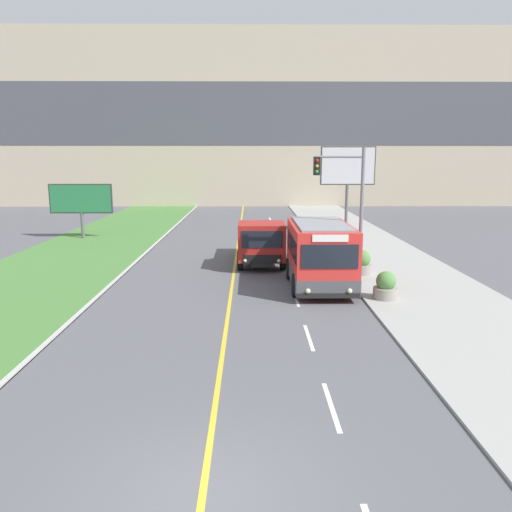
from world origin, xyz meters
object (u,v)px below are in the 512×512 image
(billboard_small, at_px, (81,200))
(planter_round_second, at_px, (361,263))
(city_bus, at_px, (320,255))
(dump_truck, at_px, (261,243))
(billboard_large, at_px, (348,169))
(traffic_light_mast, at_px, (348,199))
(planter_round_near, at_px, (386,287))

(billboard_small, height_order, planter_round_second, billboard_small)
(city_bus, xyz_separation_m, dump_truck, (-2.53, 4.74, -0.23))
(billboard_large, bearing_deg, city_bus, -104.49)
(traffic_light_mast, height_order, billboard_small, traffic_light_mast)
(billboard_large, distance_m, planter_round_second, 15.43)
(dump_truck, height_order, planter_round_second, dump_truck)
(dump_truck, distance_m, traffic_light_mast, 6.30)
(city_bus, distance_m, planter_round_second, 3.53)
(city_bus, height_order, traffic_light_mast, traffic_light_mast)
(planter_round_second, bearing_deg, billboard_small, 146.13)
(city_bus, distance_m, planter_round_near, 3.33)
(city_bus, xyz_separation_m, billboard_large, (4.42, 17.08, 3.43))
(city_bus, bearing_deg, traffic_light_mast, 20.64)
(dump_truck, distance_m, planter_round_second, 5.51)
(billboard_large, height_order, planter_round_second, billboard_large)
(traffic_light_mast, bearing_deg, dump_truck, 131.60)
(dump_truck, xyz_separation_m, planter_round_near, (4.96, -6.82, -0.68))
(planter_round_second, bearing_deg, dump_truck, 154.77)
(dump_truck, bearing_deg, city_bus, -61.89)
(planter_round_near, bearing_deg, traffic_light_mast, 114.77)
(planter_round_near, bearing_deg, dump_truck, 126.06)
(billboard_small, bearing_deg, planter_round_near, -42.72)
(traffic_light_mast, bearing_deg, planter_round_second, 58.84)
(billboard_small, distance_m, planter_round_second, 21.47)
(planter_round_near, bearing_deg, billboard_small, 137.28)
(billboard_small, relative_size, planter_round_near, 3.95)
(billboard_small, height_order, planter_round_near, billboard_small)
(traffic_light_mast, height_order, planter_round_near, traffic_light_mast)
(billboard_large, height_order, planter_round_near, billboard_large)
(traffic_light_mast, bearing_deg, city_bus, -159.36)
(planter_round_near, bearing_deg, planter_round_second, 90.14)
(billboard_large, bearing_deg, billboard_small, -171.99)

